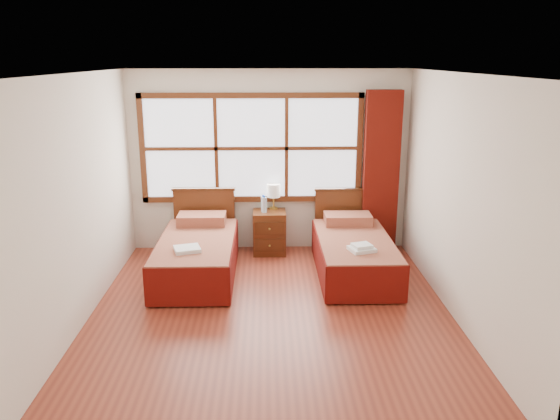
{
  "coord_description": "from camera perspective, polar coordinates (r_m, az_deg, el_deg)",
  "views": [
    {
      "loc": [
        -0.05,
        -5.5,
        2.76
      ],
      "look_at": [
        0.12,
        0.7,
        1.01
      ],
      "focal_mm": 35.0,
      "sensor_mm": 36.0,
      "label": 1
    }
  ],
  "objects": [
    {
      "name": "wall_right",
      "position": [
        6.05,
        18.32,
        0.97
      ],
      "size": [
        0.0,
        4.5,
        4.5
      ],
      "primitive_type": "plane",
      "rotation": [
        1.57,
        0.0,
        -1.57
      ],
      "color": "silver",
      "rests_on": "floor"
    },
    {
      "name": "floor",
      "position": [
        6.15,
        -0.93,
        -10.89
      ],
      "size": [
        4.5,
        4.5,
        0.0
      ],
      "primitive_type": "plane",
      "color": "brown",
      "rests_on": "ground"
    },
    {
      "name": "bed_right",
      "position": [
        7.23,
        7.7,
        -4.42
      ],
      "size": [
        0.96,
        1.98,
        0.92
      ],
      "color": "#43210E",
      "rests_on": "floor"
    },
    {
      "name": "lamp",
      "position": [
        7.87,
        -0.68,
        1.97
      ],
      "size": [
        0.19,
        0.19,
        0.37
      ],
      "color": "gold",
      "rests_on": "nightstand"
    },
    {
      "name": "towels_left",
      "position": [
        6.67,
        -9.68,
        -4.04
      ],
      "size": [
        0.36,
        0.34,
        0.05
      ],
      "rotation": [
        0.0,
        0.0,
        0.29
      ],
      "color": "white",
      "rests_on": "bed_left"
    },
    {
      "name": "bottle_far",
      "position": [
        7.76,
        -1.76,
        0.64
      ],
      "size": [
        0.07,
        0.07,
        0.25
      ],
      "color": "silver",
      "rests_on": "nightstand"
    },
    {
      "name": "window",
      "position": [
        7.82,
        -3.0,
        6.46
      ],
      "size": [
        3.16,
        0.06,
        1.56
      ],
      "color": "white",
      "rests_on": "wall_back"
    },
    {
      "name": "nightstand",
      "position": [
        7.88,
        -1.11,
        -2.34
      ],
      "size": [
        0.47,
        0.46,
        0.62
      ],
      "color": "#562912",
      "rests_on": "floor"
    },
    {
      "name": "towels_right",
      "position": [
        6.67,
        8.55,
        -3.94
      ],
      "size": [
        0.35,
        0.33,
        0.09
      ],
      "rotation": [
        0.0,
        0.0,
        0.3
      ],
      "color": "white",
      "rests_on": "bed_right"
    },
    {
      "name": "wall_left",
      "position": [
        6.02,
        -20.41,
        0.7
      ],
      "size": [
        0.0,
        4.5,
        4.5
      ],
      "primitive_type": "plane",
      "rotation": [
        1.57,
        0.0,
        1.57
      ],
      "color": "silver",
      "rests_on": "floor"
    },
    {
      "name": "curtain",
      "position": [
        7.95,
        10.5,
        3.95
      ],
      "size": [
        0.5,
        0.16,
        2.3
      ],
      "primitive_type": "cube",
      "color": "#601109",
      "rests_on": "wall_back"
    },
    {
      "name": "bed_left",
      "position": [
        7.2,
        -8.62,
        -4.52
      ],
      "size": [
        0.97,
        1.99,
        0.94
      ],
      "color": "#43210E",
      "rests_on": "floor"
    },
    {
      "name": "bottle_near",
      "position": [
        7.72,
        -1.65,
        0.56
      ],
      "size": [
        0.07,
        0.07,
        0.25
      ],
      "color": "silver",
      "rests_on": "nightstand"
    },
    {
      "name": "wall_back",
      "position": [
        7.89,
        -1.15,
        5.08
      ],
      "size": [
        4.0,
        0.0,
        4.0
      ],
      "primitive_type": "plane",
      "rotation": [
        1.57,
        0.0,
        0.0
      ],
      "color": "silver",
      "rests_on": "floor"
    },
    {
      "name": "ceiling",
      "position": [
        5.5,
        -1.06,
        14.09
      ],
      "size": [
        4.5,
        4.5,
        0.0
      ],
      "primitive_type": "plane",
      "rotation": [
        3.14,
        0.0,
        0.0
      ],
      "color": "white",
      "rests_on": "wall_back"
    }
  ]
}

